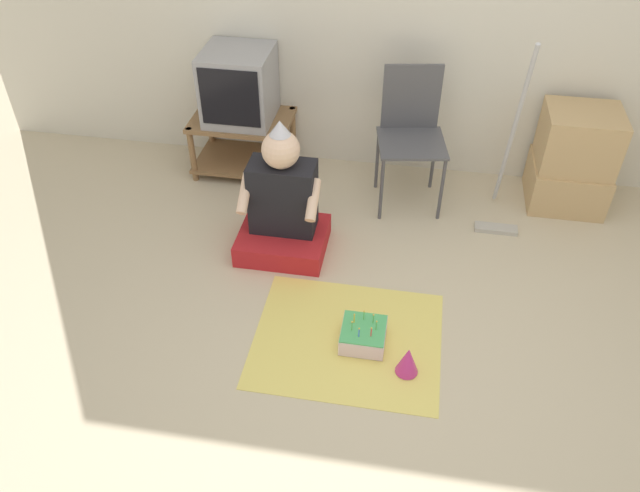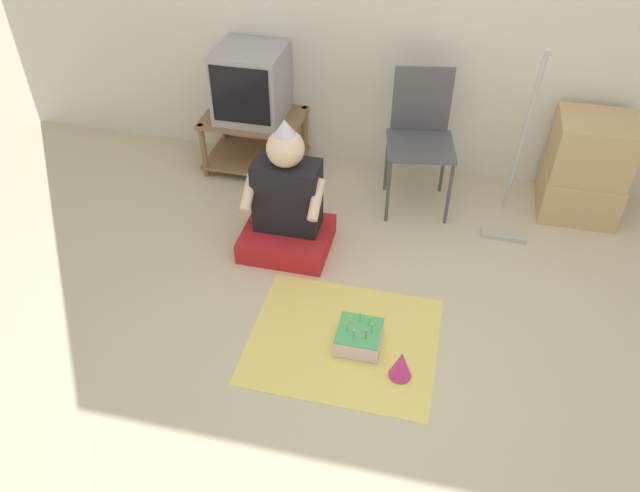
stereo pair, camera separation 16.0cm
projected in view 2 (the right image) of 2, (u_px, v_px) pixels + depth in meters
ground_plane at (372, 363)px, 3.30m from camera, size 16.00×16.00×0.00m
tv_stand at (255, 137)px, 4.62m from camera, size 0.72×0.49×0.43m
tv at (251, 84)px, 4.35m from camera, size 0.47×0.47×0.50m
folding_chair at (421, 130)px, 4.11m from camera, size 0.50×0.49×0.94m
cardboard_box_stack at (586, 168)px, 4.14m from camera, size 0.51×0.47×0.69m
dust_mop at (514, 181)px, 3.94m from camera, size 0.28×0.40×1.28m
person_seated at (287, 206)px, 3.86m from camera, size 0.55×0.47×0.90m
party_cloth at (343, 340)px, 3.42m from camera, size 1.02×0.87×0.01m
birthday_cake at (359, 337)px, 3.36m from camera, size 0.24×0.24×0.17m
party_hat_blue at (401, 364)px, 3.18m from camera, size 0.12×0.12×0.17m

